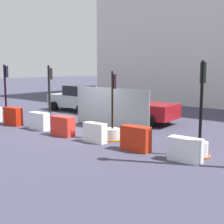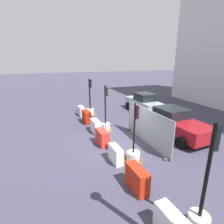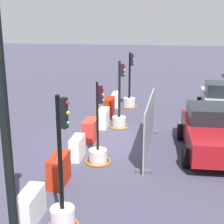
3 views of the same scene
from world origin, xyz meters
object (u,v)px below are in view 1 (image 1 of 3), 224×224
Objects in this scene: traffic_light_1 at (50,117)px; construction_barrier_1 at (13,116)px; car_red_compact at (134,107)px; construction_barrier_3 at (63,126)px; car_silver_hatchback at (77,99)px; traffic_light_0 at (6,110)px; traffic_light_2 at (112,130)px; construction_barrier_2 at (39,121)px; construction_barrier_4 at (95,133)px; construction_barrier_5 at (136,139)px; traffic_light_3 at (200,140)px; construction_barrier_6 at (185,150)px.

traffic_light_1 is 2.10m from construction_barrier_1.
car_red_compact is at bearing 58.44° from traffic_light_1.
car_red_compact is at bearing 47.79° from construction_barrier_1.
car_silver_hatchback is at bearing 131.29° from construction_barrier_3.
traffic_light_0 reaches higher than traffic_light_1.
traffic_light_2 is 2.54× the size of construction_barrier_2.
construction_barrier_4 is (-0.22, -0.81, -0.01)m from traffic_light_2.
traffic_light_2 is at bearing 155.70° from construction_barrier_5.
traffic_light_1 is at bearing 97.54° from construction_barrier_2.
traffic_light_3 is at bearing -23.67° from car_silver_hatchback.
construction_barrier_5 is at bearing 0.52° from construction_barrier_3.
construction_barrier_2 is (-3.98, -0.68, 0.01)m from traffic_light_2.
traffic_light_3 is 2.94× the size of construction_barrier_6.
traffic_light_2 is at bearing 167.45° from construction_barrier_6.
traffic_light_1 is 7.86m from traffic_light_3.
construction_barrier_6 is at bearing -6.48° from traffic_light_1.
traffic_light_3 is at bearing 4.91° from construction_barrier_1.
construction_barrier_1 reaches higher than construction_barrier_2.
traffic_light_2 is at bearing -34.15° from car_silver_hatchback.
car_red_compact reaches higher than construction_barrier_5.
construction_barrier_6 is 0.24× the size of car_red_compact.
traffic_light_1 is 2.13m from construction_barrier_3.
traffic_light_3 is 2.21m from construction_barrier_5.
traffic_light_2 is at bearing 0.01° from traffic_light_0.
construction_barrier_5 is 1.01× the size of construction_barrier_6.
traffic_light_0 is at bearing 170.20° from construction_barrier_2.
construction_barrier_4 is 0.22× the size of car_red_compact.
construction_barrier_6 is 12.15m from car_silver_hatchback.
traffic_light_1 reaches higher than construction_barrier_2.
traffic_light_1 reaches higher than construction_barrier_4.
car_red_compact is at bearing 126.40° from construction_barrier_5.
car_red_compact is at bearing 107.60° from construction_barrier_4.
car_silver_hatchback is (-10.86, 4.76, 0.27)m from traffic_light_3.
traffic_light_0 reaches higher than construction_barrier_3.
construction_barrier_5 is 0.26× the size of car_silver_hatchback.
traffic_light_3 reaches higher than construction_barrier_4.
car_silver_hatchback reaches higher than construction_barrier_4.
construction_barrier_2 is at bearing 178.93° from construction_barrier_6.
construction_barrier_2 is 1.14× the size of construction_barrier_4.
traffic_light_1 is at bearing 179.83° from traffic_light_3.
traffic_light_0 is 2.85× the size of construction_barrier_6.
construction_barrier_5 reaches higher than construction_barrier_3.
construction_barrier_4 reaches higher than construction_barrier_6.
car_silver_hatchback is at bearing 80.30° from traffic_light_0.
car_red_compact is at bearing 63.72° from construction_barrier_2.
car_red_compact is (6.18, 3.90, 0.31)m from traffic_light_0.
construction_barrier_2 is (-7.77, -0.72, -0.15)m from traffic_light_3.
traffic_light_3 reaches higher than construction_barrier_2.
construction_barrier_1 is at bearing -176.43° from construction_barrier_2.
construction_barrier_3 is at bearing -171.76° from traffic_light_3.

